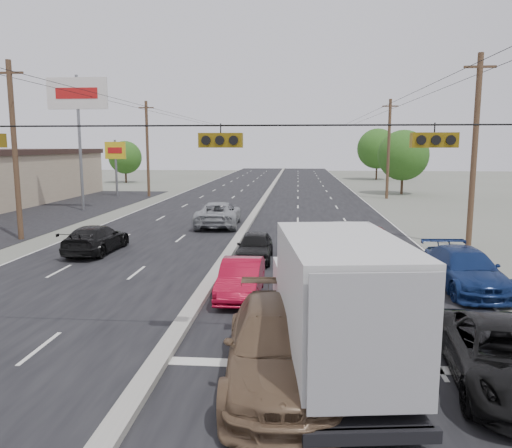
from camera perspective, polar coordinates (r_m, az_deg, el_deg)
The scene contains 25 objects.
ground at distance 13.57m, azimuth -10.26°, elevation -14.31°, with size 200.00×200.00×0.00m, color #606356.
road_surface at distance 42.49m, azimuth 0.22°, elevation 1.68°, with size 20.00×160.00×0.02m, color black.
center_median at distance 42.48m, azimuth 0.22°, elevation 1.81°, with size 0.50×160.00×0.20m, color gray.
parking_lot at distance 42.59m, azimuth -23.82°, elevation 0.94°, with size 10.00×42.00×0.02m, color black.
utility_pole_left_b at distance 31.34m, azimuth -25.86°, elevation 7.62°, with size 1.60×0.30×10.00m.
utility_pole_left_c at distance 54.39m, azimuth -12.30°, elevation 8.44°, with size 1.60×0.30×10.00m.
utility_pole_right_b at distance 28.53m, azimuth 23.70°, elevation 7.72°, with size 1.60×0.30×10.00m.
utility_pole_right_c at distance 52.83m, azimuth 14.91°, elevation 8.34°, with size 1.60×0.30×10.00m.
traffic_signals at distance 12.19m, azimuth -4.52°, elevation 9.71°, with size 25.00×0.30×0.54m.
pole_sign_billboard at distance 43.98m, azimuth -19.71°, elevation 12.99°, with size 5.00×0.25×11.00m.
pole_sign_far at distance 55.52m, azimuth -15.76°, elevation 7.60°, with size 2.20×0.25×6.00m.
tree_left_far at distance 76.38m, azimuth -14.73°, elevation 7.37°, with size 4.80×4.80×6.12m.
tree_right_mid at distance 58.21m, azimuth 16.47°, elevation 7.54°, with size 5.60×5.60×7.14m.
tree_right_far at distance 83.00m, azimuth 13.70°, elevation 8.36°, with size 6.40×6.40×8.16m.
box_truck at distance 11.72m, azimuth 9.05°, elevation -9.00°, with size 3.15×6.89×3.38m.
tan_sedan at distance 11.55m, azimuth 2.73°, elevation -13.78°, with size 2.42×5.94×1.72m, color brown.
red_sedan at distance 17.79m, azimuth -1.71°, elevation -6.29°, with size 1.40×4.01×1.32m, color maroon.
black_suv at distance 12.62m, azimuth 26.62°, elevation -13.46°, with size 2.37×5.14×1.43m, color black.
queue_car_a at distance 23.32m, azimuth -0.12°, elevation -2.61°, with size 1.59×3.95×1.35m, color black.
queue_car_b at distance 19.10m, azimuth 9.05°, elevation -4.96°, with size 1.65×4.74×1.56m, color silver.
queue_car_c at distance 27.23m, azimuth 10.15°, elevation -1.18°, with size 2.07×4.50×1.25m, color #B1B4B9.
queue_car_d at distance 20.19m, azimuth 22.74°, elevation -4.88°, with size 2.10×5.17×1.50m, color navy.
queue_car_e at distance 24.65m, azimuth 13.21°, elevation -2.03°, with size 1.78×4.42×1.50m, color maroon.
oncoming_near at distance 26.30m, azimuth -17.79°, elevation -1.66°, with size 1.96×4.82×1.40m, color black.
oncoming_far at distance 33.45m, azimuth -4.31°, elevation 1.13°, with size 2.73×5.92×1.65m, color gray.
Camera 1 is at (3.36, -12.03, 5.30)m, focal length 35.00 mm.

